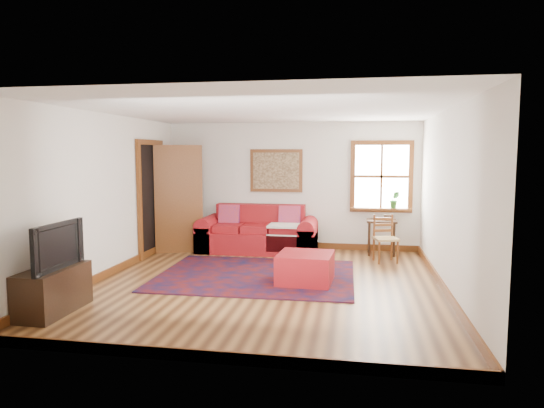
% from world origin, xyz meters
% --- Properties ---
extents(ground, '(5.50, 5.50, 0.00)m').
position_xyz_m(ground, '(0.00, 0.00, 0.00)').
color(ground, '#472713').
rests_on(ground, ground).
extents(room_envelope, '(5.04, 5.54, 2.52)m').
position_xyz_m(room_envelope, '(0.00, 0.02, 1.65)').
color(room_envelope, silver).
rests_on(room_envelope, ground).
extents(window, '(1.18, 0.20, 1.38)m').
position_xyz_m(window, '(1.78, 2.70, 1.31)').
color(window, white).
rests_on(window, ground).
extents(doorway, '(0.89, 1.08, 2.14)m').
position_xyz_m(doorway, '(-2.21, 1.78, 1.07)').
color(doorway, black).
rests_on(doorway, ground).
extents(framed_artwork, '(1.05, 0.07, 0.85)m').
position_xyz_m(framed_artwork, '(-0.30, 2.71, 1.55)').
color(framed_artwork, brown).
rests_on(framed_artwork, ground).
extents(persian_rug, '(3.03, 2.44, 0.02)m').
position_xyz_m(persian_rug, '(-0.24, 0.42, 0.01)').
color(persian_rug, '#4E0C0B').
rests_on(persian_rug, ground).
extents(red_leather_sofa, '(2.27, 0.94, 0.89)m').
position_xyz_m(red_leather_sofa, '(-0.59, 2.31, 0.29)').
color(red_leather_sofa, maroon).
rests_on(red_leather_sofa, ground).
extents(red_ottoman, '(0.82, 0.82, 0.44)m').
position_xyz_m(red_ottoman, '(0.56, 0.13, 0.22)').
color(red_ottoman, maroon).
rests_on(red_ottoman, ground).
extents(side_table, '(0.55, 0.41, 0.66)m').
position_xyz_m(side_table, '(1.76, 2.36, 0.54)').
color(side_table, black).
rests_on(side_table, ground).
extents(ladder_back_chair, '(0.47, 0.46, 0.82)m').
position_xyz_m(ladder_back_chair, '(1.79, 1.78, 0.44)').
color(ladder_back_chair, tan).
rests_on(ladder_back_chair, ground).
extents(media_cabinet, '(0.44, 0.98, 0.54)m').
position_xyz_m(media_cabinet, '(-2.26, -1.70, 0.27)').
color(media_cabinet, black).
rests_on(media_cabinet, ground).
extents(television, '(0.13, 0.96, 0.55)m').
position_xyz_m(television, '(-2.24, -1.73, 0.82)').
color(television, black).
rests_on(television, media_cabinet).
extents(candle_hurricane, '(0.12, 0.12, 0.18)m').
position_xyz_m(candle_hurricane, '(-2.21, -1.30, 0.63)').
color(candle_hurricane, silver).
rests_on(candle_hurricane, media_cabinet).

